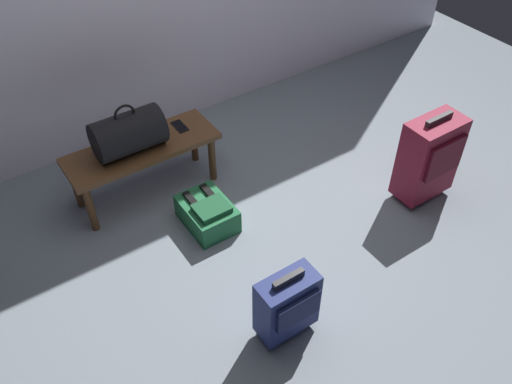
{
  "coord_description": "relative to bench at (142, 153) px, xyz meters",
  "views": [
    {
      "loc": [
        -1.49,
        -1.81,
        2.53
      ],
      "look_at": [
        -0.1,
        0.23,
        0.25
      ],
      "focal_mm": 37.8,
      "sensor_mm": 36.0,
      "label": 1
    }
  ],
  "objects": [
    {
      "name": "backpack_green",
      "position": [
        0.18,
        -0.5,
        -0.24
      ],
      "size": [
        0.28,
        0.38,
        0.21
      ],
      "color": "#1E6038",
      "rests_on": "ground"
    },
    {
      "name": "ground_plane",
      "position": [
        0.56,
        -0.88,
        -0.33
      ],
      "size": [
        6.6,
        6.6,
        0.0
      ],
      "primitive_type": "plane",
      "color": "slate"
    },
    {
      "name": "suitcase_small_navy",
      "position": [
        0.12,
        -1.43,
        -0.1
      ],
      "size": [
        0.32,
        0.18,
        0.46
      ],
      "color": "navy",
      "rests_on": "ground"
    },
    {
      "name": "bench",
      "position": [
        0.0,
        0.0,
        0.0
      ],
      "size": [
        1.0,
        0.36,
        0.4
      ],
      "color": "brown",
      "rests_on": "ground"
    },
    {
      "name": "cell_phone",
      "position": [
        0.31,
        0.05,
        0.07
      ],
      "size": [
        0.07,
        0.14,
        0.01
      ],
      "color": "black",
      "rests_on": "bench"
    },
    {
      "name": "suitcase_upright_burgundy",
      "position": [
        1.52,
        -1.07,
        -0.0
      ],
      "size": [
        0.39,
        0.24,
        0.65
      ],
      "color": "maroon",
      "rests_on": "ground"
    },
    {
      "name": "duffel_bag_black",
      "position": [
        -0.07,
        0.0,
        0.19
      ],
      "size": [
        0.44,
        0.26,
        0.34
      ],
      "color": "black",
      "rests_on": "bench"
    }
  ]
}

